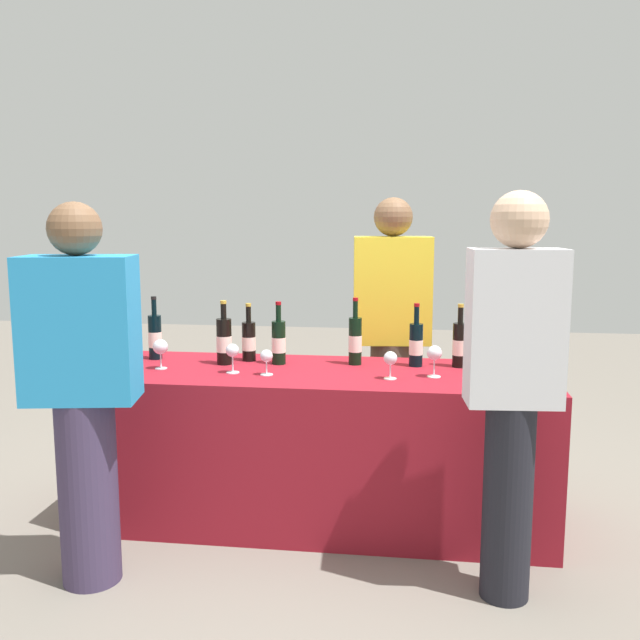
{
  "coord_description": "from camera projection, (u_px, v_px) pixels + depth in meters",
  "views": [
    {
      "loc": [
        0.43,
        -3.24,
        1.49
      ],
      "look_at": [
        0.0,
        0.0,
        1.01
      ],
      "focal_mm": 38.43,
      "sensor_mm": 36.0,
      "label": 1
    }
  ],
  "objects": [
    {
      "name": "wine_glass_4",
      "position": [
        434.0,
        354.0,
        3.19
      ],
      "size": [
        0.07,
        0.07,
        0.15
      ],
      "color": "silver",
      "rests_on": "tasting_table"
    },
    {
      "name": "wine_bottle_0",
      "position": [
        155.0,
        336.0,
        3.6
      ],
      "size": [
        0.07,
        0.07,
        0.33
      ],
      "color": "black",
      "rests_on": "tasting_table"
    },
    {
      "name": "guest_0",
      "position": [
        83.0,
        386.0,
        2.74
      ],
      "size": [
        0.47,
        0.31,
        1.56
      ],
      "rotation": [
        0.0,
        0.0,
        0.17
      ],
      "color": "#3F3351",
      "rests_on": "ground_plane"
    },
    {
      "name": "wine_glass_2",
      "position": [
        266.0,
        357.0,
        3.23
      ],
      "size": [
        0.06,
        0.06,
        0.12
      ],
      "color": "silver",
      "rests_on": "tasting_table"
    },
    {
      "name": "wine_bottle_6",
      "position": [
        460.0,
        344.0,
        3.41
      ],
      "size": [
        0.07,
        0.07,
        0.32
      ],
      "color": "black",
      "rests_on": "tasting_table"
    },
    {
      "name": "wine_glass_1",
      "position": [
        232.0,
        352.0,
        3.28
      ],
      "size": [
        0.06,
        0.06,
        0.14
      ],
      "color": "silver",
      "rests_on": "tasting_table"
    },
    {
      "name": "wine_glass_3",
      "position": [
        390.0,
        359.0,
        3.15
      ],
      "size": [
        0.06,
        0.06,
        0.13
      ],
      "color": "silver",
      "rests_on": "tasting_table"
    },
    {
      "name": "tasting_table",
      "position": [
        320.0,
        445.0,
        3.4
      ],
      "size": [
        2.21,
        0.74,
        0.76
      ],
      "primitive_type": "cube",
      "color": "maroon",
      "rests_on": "ground_plane"
    },
    {
      "name": "wine_bottle_5",
      "position": [
        416.0,
        344.0,
        3.43
      ],
      "size": [
        0.07,
        0.07,
        0.32
      ],
      "color": "black",
      "rests_on": "tasting_table"
    },
    {
      "name": "wine_bottle_4",
      "position": [
        355.0,
        340.0,
        3.47
      ],
      "size": [
        0.07,
        0.07,
        0.34
      ],
      "color": "black",
      "rests_on": "tasting_table"
    },
    {
      "name": "ground_plane",
      "position": [
        320.0,
        517.0,
        3.45
      ],
      "size": [
        12.0,
        12.0,
        0.0
      ],
      "primitive_type": "plane",
      "color": "slate"
    },
    {
      "name": "wine_bottle_2",
      "position": [
        249.0,
        341.0,
        3.56
      ],
      "size": [
        0.07,
        0.07,
        0.3
      ],
      "color": "black",
      "rests_on": "tasting_table"
    },
    {
      "name": "server_pouring",
      "position": [
        391.0,
        331.0,
        3.87
      ],
      "size": [
        0.45,
        0.28,
        1.61
      ],
      "rotation": [
        0.0,
        0.0,
        3.24
      ],
      "color": "brown",
      "rests_on": "ground_plane"
    },
    {
      "name": "wine_glass_0",
      "position": [
        160.0,
        348.0,
        3.37
      ],
      "size": [
        0.07,
        0.07,
        0.15
      ],
      "color": "silver",
      "rests_on": "tasting_table"
    },
    {
      "name": "guest_1",
      "position": [
        513.0,
        381.0,
        2.61
      ],
      "size": [
        0.36,
        0.22,
        1.6
      ],
      "rotation": [
        0.0,
        0.0,
        0.07
      ],
      "color": "black",
      "rests_on": "ground_plane"
    },
    {
      "name": "wine_bottle_3",
      "position": [
        279.0,
        342.0,
        3.48
      ],
      "size": [
        0.07,
        0.07,
        0.32
      ],
      "color": "black",
      "rests_on": "tasting_table"
    },
    {
      "name": "wine_bottle_1",
      "position": [
        224.0,
        341.0,
        3.47
      ],
      "size": [
        0.08,
        0.08,
        0.33
      ],
      "color": "black",
      "rests_on": "tasting_table"
    }
  ]
}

